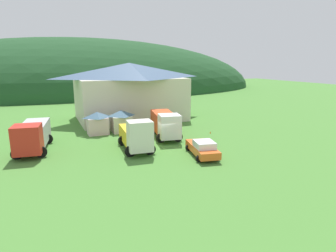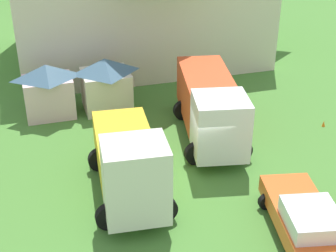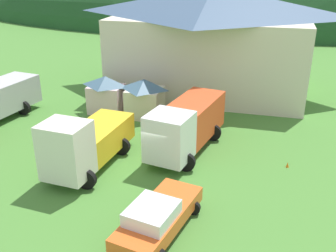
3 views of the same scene
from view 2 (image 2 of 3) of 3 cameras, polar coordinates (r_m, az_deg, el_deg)
name	(u,v)px [view 2 (image 2 of 3)]	position (r m, az deg, el deg)	size (l,w,h in m)	color
ground_plane	(197,166)	(22.86, 3.33, -4.61)	(200.00, 200.00, 0.00)	#477F33
play_shed_cream	(106,83)	(27.77, -7.16, 4.92)	(2.77, 2.58, 2.96)	beige
play_shed_pink	(48,90)	(27.51, -13.62, 4.09)	(2.80, 2.17, 2.95)	beige
heavy_rig_striped	(129,163)	(19.95, -4.48, -4.27)	(3.53, 7.04, 3.57)	silver
heavy_rig_white	(211,106)	(24.38, 4.92, 2.35)	(4.01, 7.83, 3.29)	white
service_pickup_orange	(306,221)	(18.93, 15.60, -10.54)	(3.12, 5.60, 1.66)	orange
traffic_cone_near_pickup	(323,126)	(27.45, 17.45, -0.02)	(0.36, 0.36, 0.61)	orange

